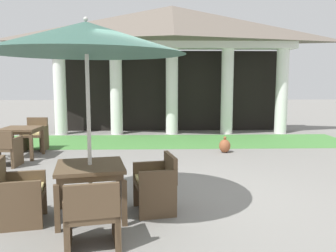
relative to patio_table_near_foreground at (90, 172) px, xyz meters
name	(u,v)px	position (x,y,z in m)	size (l,w,h in m)	color
ground_plane	(191,201)	(1.45, 0.57, -0.64)	(60.00, 60.00, 0.00)	gray
background_pavilion	(172,39)	(1.45, 7.80, 2.72)	(9.06, 2.44, 4.44)	white
lawn_strip	(174,141)	(1.45, 6.10, -0.63)	(10.86, 2.56, 0.01)	#47843D
patio_table_near_foreground	(90,172)	(0.00, 0.00, 0.00)	(1.07, 1.07, 0.74)	brown
patio_umbrella_near_foreground	(86,39)	(0.00, 0.00, 1.78)	(2.63, 2.63, 2.71)	#2D2D2D
patio_chair_near_foreground_south	(92,214)	(0.19, -0.91, -0.25)	(0.70, 0.66, 0.81)	brown
patio_chair_near_foreground_east	(156,184)	(0.91, 0.19, -0.23)	(0.65, 0.72, 0.83)	brown
patio_chair_near_foreground_west	(18,194)	(-0.92, -0.19, -0.24)	(0.68, 0.70, 0.88)	brown
patio_table_mid_left	(21,132)	(-2.43, 3.88, 0.00)	(0.87, 0.87, 0.75)	brown
patio_chair_mid_left_south	(5,149)	(-2.45, 2.97, -0.24)	(0.59, 0.56, 0.82)	brown
patio_chair_mid_left_north	(35,135)	(-2.41, 4.80, -0.22)	(0.60, 0.59, 0.88)	brown
terracotta_urn	(225,146)	(2.71, 4.33, -0.46)	(0.30, 0.30, 0.43)	brown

